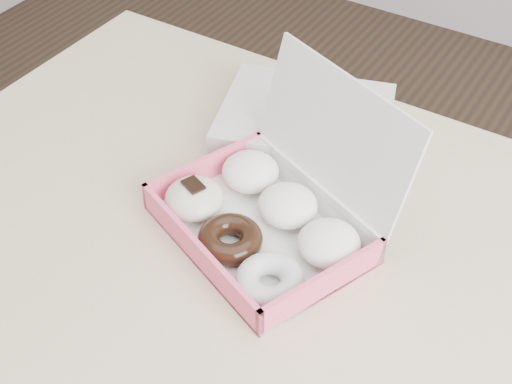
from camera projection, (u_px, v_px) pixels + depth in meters
The scene contains 3 objects.
table at pixel (279, 286), 1.01m from camera, with size 1.20×0.80×0.75m.
donut_box at pixel (268, 212), 0.97m from camera, with size 0.35×0.34×0.20m.
newspapers at pixel (305, 120), 1.14m from camera, with size 0.26×0.21×0.04m, color white.
Camera 1 is at (0.32, -0.57, 1.46)m, focal length 50.00 mm.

